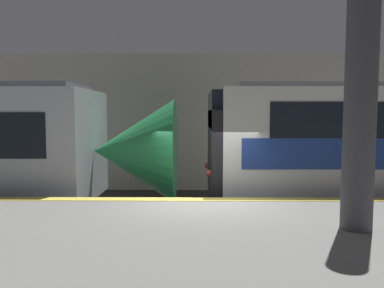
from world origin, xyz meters
name	(u,v)px	position (x,y,z in m)	size (l,w,h in m)	color
ground_plane	(204,251)	(0.00, 0.00, 0.00)	(120.00, 120.00, 0.00)	#282623
platform	(208,275)	(0.00, -2.50, 0.57)	(40.00, 5.01, 1.15)	slate
station_rear_barrier	(200,123)	(0.00, 6.41, 2.58)	(50.00, 0.15, 5.16)	#B2AD9E
support_pillar_near	(360,108)	(2.30, -2.08, 3.00)	(0.47, 0.47, 3.72)	#47474C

